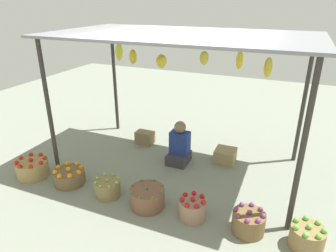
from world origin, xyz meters
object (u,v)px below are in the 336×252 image
(vendor_person, at_px, (179,147))
(basket_green_chilies, at_px, (147,197))
(basket_limes, at_px, (108,188))
(basket_purple_onions, at_px, (248,222))
(basket_oranges, at_px, (69,176))
(basket_green_apples, at_px, (307,237))
(wooden_crate_near_vendor, at_px, (145,137))
(basket_red_tomatoes, at_px, (32,168))
(wooden_crate_stacked_rear, at_px, (225,155))
(basket_red_apples, at_px, (193,208))

(vendor_person, xyz_separation_m, basket_green_chilies, (0.05, -1.38, -0.15))
(basket_limes, relative_size, basket_purple_onions, 0.93)
(basket_oranges, bearing_deg, basket_green_apples, 0.06)
(basket_purple_onions, bearing_deg, basket_oranges, -179.99)
(basket_green_chilies, distance_m, wooden_crate_near_vendor, 2.05)
(basket_red_tomatoes, xyz_separation_m, wooden_crate_near_vendor, (1.17, 1.84, -0.01))
(wooden_crate_stacked_rear, bearing_deg, basket_green_apples, -50.67)
(vendor_person, relative_size, wooden_crate_near_vendor, 2.23)
(basket_oranges, xyz_separation_m, basket_green_chilies, (1.42, -0.04, 0.02))
(basket_green_apples, height_order, wooden_crate_near_vendor, basket_green_apples)
(basket_purple_onions, bearing_deg, wooden_crate_stacked_rear, 112.27)
(basket_red_tomatoes, distance_m, basket_red_apples, 2.80)
(basket_limes, distance_m, basket_green_apples, 2.76)
(basket_limes, relative_size, wooden_crate_near_vendor, 1.10)
(basket_oranges, distance_m, basket_limes, 0.75)
(vendor_person, distance_m, basket_red_apples, 1.54)
(basket_oranges, bearing_deg, vendor_person, 44.39)
(basket_red_apples, bearing_deg, vendor_person, 117.72)
(basket_green_chilies, relative_size, basket_green_apples, 1.24)
(basket_red_tomatoes, height_order, basket_purple_onions, basket_red_tomatoes)
(basket_green_apples, bearing_deg, basket_red_apples, -179.11)
(vendor_person, height_order, basket_purple_onions, vendor_person)
(basket_red_apples, distance_m, wooden_crate_stacked_rear, 1.69)
(basket_green_chilies, xyz_separation_m, wooden_crate_stacked_rear, (0.72, 1.71, -0.02))
(basket_red_tomatoes, bearing_deg, basket_green_apples, 0.91)
(basket_purple_onions, bearing_deg, basket_red_tomatoes, -178.96)
(vendor_person, height_order, basket_limes, vendor_person)
(basket_purple_onions, height_order, basket_green_apples, basket_green_apples)
(basket_green_apples, distance_m, wooden_crate_stacked_rear, 2.16)
(basket_oranges, bearing_deg, basket_limes, -2.78)
(basket_red_apples, relative_size, basket_purple_onions, 0.90)
(vendor_person, relative_size, basket_green_chilies, 1.58)
(basket_green_chilies, bearing_deg, wooden_crate_near_vendor, 117.97)
(vendor_person, distance_m, wooden_crate_near_vendor, 1.03)
(basket_red_apples, relative_size, wooden_crate_stacked_rear, 1.03)
(basket_purple_onions, bearing_deg, wooden_crate_near_vendor, 143.20)
(basket_red_tomatoes, relative_size, wooden_crate_near_vendor, 1.47)
(basket_purple_onions, bearing_deg, vendor_person, 137.28)
(vendor_person, bearing_deg, basket_purple_onions, -42.72)
(basket_green_chilies, bearing_deg, basket_limes, -180.00)
(vendor_person, xyz_separation_m, basket_purple_onions, (1.45, -1.34, -0.15))
(basket_green_chilies, height_order, basket_red_apples, basket_red_apples)
(basket_red_tomatoes, distance_m, basket_green_chilies, 2.13)
(basket_oranges, bearing_deg, basket_red_tomatoes, -174.92)
(basket_green_apples, bearing_deg, wooden_crate_stacked_rear, 129.33)
(basket_purple_onions, bearing_deg, basket_green_apples, 0.26)
(basket_green_apples, xyz_separation_m, wooden_crate_near_vendor, (-3.05, 1.77, -0.02))
(basket_red_tomatoes, relative_size, basket_green_apples, 1.29)
(basket_limes, relative_size, basket_red_apples, 1.03)
(basket_purple_onions, xyz_separation_m, basket_green_apples, (0.68, 0.00, 0.00))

